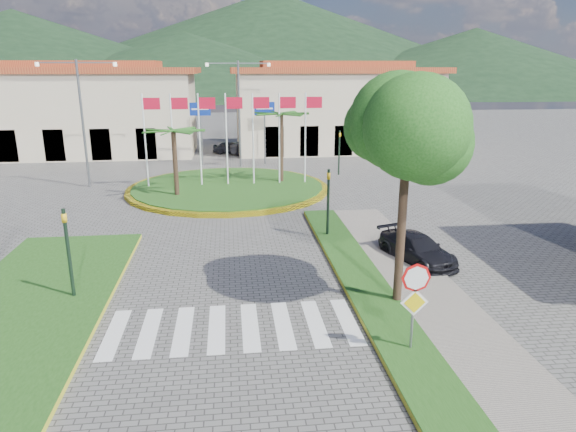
{
  "coord_description": "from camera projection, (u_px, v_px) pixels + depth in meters",
  "views": [
    {
      "loc": [
        0.14,
        -10.01,
        7.57
      ],
      "look_at": [
        2.22,
        8.0,
        2.27
      ],
      "focal_mm": 32.0,
      "sensor_mm": 36.0,
      "label": 1
    }
  ],
  "objects": [
    {
      "name": "ground",
      "position": [
        231.0,
        413.0,
        11.65
      ],
      "size": [
        160.0,
        160.0,
        0.0
      ],
      "primitive_type": "plane",
      "color": "#585653",
      "rests_on": "ground"
    },
    {
      "name": "building_left",
      "position": [
        67.0,
        110.0,
        45.25
      ],
      "size": [
        23.32,
        9.54,
        8.05
      ],
      "color": "beige",
      "rests_on": "ground"
    },
    {
      "name": "verge_right",
      "position": [
        407.0,
        350.0,
        14.06
      ],
      "size": [
        1.6,
        28.0,
        0.18
      ],
      "primitive_type": "cube",
      "color": "#1D4814",
      "rests_on": "ground"
    },
    {
      "name": "car_side_right",
      "position": [
        417.0,
        249.0,
        20.53
      ],
      "size": [
        2.7,
        4.14,
        1.11
      ],
      "primitive_type": "imported",
      "rotation": [
        0.0,
        0.0,
        0.32
      ],
      "color": "black",
      "rests_on": "ground"
    },
    {
      "name": "roundabout_island",
      "position": [
        228.0,
        188.0,
        32.58
      ],
      "size": [
        12.7,
        12.7,
        6.0
      ],
      "color": "yellow",
      "rests_on": "ground"
    },
    {
      "name": "car_dark_b",
      "position": [
        250.0,
        148.0,
        45.68
      ],
      "size": [
        3.75,
        1.75,
        1.19
      ],
      "primitive_type": "imported",
      "rotation": [
        0.0,
        0.0,
        1.71
      ],
      "color": "black",
      "rests_on": "ground"
    },
    {
      "name": "hill_far_mid",
      "position": [
        273.0,
        42.0,
        161.67
      ],
      "size": [
        180.0,
        180.0,
        30.0
      ],
      "primitive_type": "cone",
      "color": "black",
      "rests_on": "ground"
    },
    {
      "name": "street_lamp_west",
      "position": [
        82.0,
        117.0,
        32.28
      ],
      "size": [
        4.8,
        0.16,
        8.0
      ],
      "color": "slate",
      "rests_on": "ground"
    },
    {
      "name": "stop_sign",
      "position": [
        415.0,
        294.0,
        13.56
      ],
      "size": [
        0.8,
        0.11,
        2.65
      ],
      "color": "slate",
      "rests_on": "ground"
    },
    {
      "name": "deciduous_tree",
      "position": [
        407.0,
        148.0,
        15.57
      ],
      "size": [
        3.6,
        3.6,
        6.8
      ],
      "color": "black",
      "rests_on": "ground"
    },
    {
      "name": "crosswalk",
      "position": [
        230.0,
        327.0,
        15.46
      ],
      "size": [
        8.0,
        3.0,
        0.01
      ],
      "primitive_type": "cube",
      "color": "silver",
      "rests_on": "ground"
    },
    {
      "name": "hill_far_east",
      "position": [
        474.0,
        61.0,
        145.56
      ],
      "size": [
        120.0,
        120.0,
        18.0
      ],
      "primitive_type": "cone",
      "color": "black",
      "rests_on": "ground"
    },
    {
      "name": "car_dark_a",
      "position": [
        231.0,
        148.0,
        46.25
      ],
      "size": [
        3.28,
        1.68,
        1.07
      ],
      "primitive_type": "imported",
      "rotation": [
        0.0,
        0.0,
        1.43
      ],
      "color": "black",
      "rests_on": "ground"
    },
    {
      "name": "white_van",
      "position": [
        103.0,
        152.0,
        43.73
      ],
      "size": [
        4.47,
        2.83,
        1.15
      ],
      "primitive_type": "imported",
      "rotation": [
        0.0,
        0.0,
        1.81
      ],
      "color": "#BDBDBF",
      "rests_on": "ground"
    },
    {
      "name": "traffic_light_left",
      "position": [
        68.0,
        246.0,
        16.73
      ],
      "size": [
        0.15,
        0.18,
        3.2
      ],
      "color": "black",
      "rests_on": "ground"
    },
    {
      "name": "building_right",
      "position": [
        334.0,
        107.0,
        47.89
      ],
      "size": [
        19.08,
        9.54,
        8.05
      ],
      "color": "beige",
      "rests_on": "ground"
    },
    {
      "name": "traffic_light_right",
      "position": [
        328.0,
        197.0,
        23.04
      ],
      "size": [
        0.15,
        0.18,
        3.2
      ],
      "color": "black",
      "rests_on": "ground"
    },
    {
      "name": "traffic_light_far",
      "position": [
        339.0,
        148.0,
        36.78
      ],
      "size": [
        0.18,
        0.15,
        3.2
      ],
      "color": "black",
      "rests_on": "ground"
    },
    {
      "name": "hill_near_back",
      "position": [
        187.0,
        65.0,
        132.27
      ],
      "size": [
        110.0,
        110.0,
        16.0
      ],
      "primitive_type": "cone",
      "color": "black",
      "rests_on": "ground"
    },
    {
      "name": "direction_sign_west",
      "position": [
        201.0,
        120.0,
        39.97
      ],
      "size": [
        1.6,
        0.14,
        5.2
      ],
      "color": "slate",
      "rests_on": "ground"
    },
    {
      "name": "street_lamp_centre",
      "position": [
        239.0,
        108.0,
        39.1
      ],
      "size": [
        4.8,
        0.16,
        8.0
      ],
      "color": "slate",
      "rests_on": "ground"
    },
    {
      "name": "direction_sign_east",
      "position": [
        265.0,
        120.0,
        40.52
      ],
      "size": [
        1.6,
        0.14,
        5.2
      ],
      "color": "slate",
      "rests_on": "ground"
    },
    {
      "name": "median_left",
      "position": [
        28.0,
        306.0,
        16.63
      ],
      "size": [
        5.0,
        14.0,
        0.18
      ],
      "primitive_type": "cube",
      "color": "#1D4814",
      "rests_on": "ground"
    },
    {
      "name": "sidewalk_right",
      "position": [
        448.0,
        348.0,
        14.19
      ],
      "size": [
        4.0,
        28.0,
        0.15
      ],
      "primitive_type": "cube",
      "color": "gray",
      "rests_on": "ground"
    },
    {
      "name": "hill_far_west",
      "position": [
        17.0,
        53.0,
        136.02
      ],
      "size": [
        140.0,
        140.0,
        22.0
      ],
      "primitive_type": "cone",
      "color": "black",
      "rests_on": "ground"
    }
  ]
}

